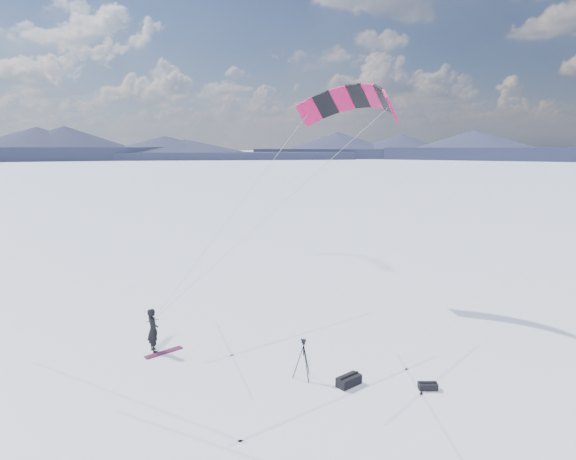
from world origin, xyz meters
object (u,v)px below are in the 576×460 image
snowboard (164,352)px  gear_bag_b (428,386)px  gear_bag_a (349,380)px  snowkiter (154,351)px  tripod (304,353)px

snowboard → gear_bag_b: (7.71, -7.06, 0.11)m
snowboard → gear_bag_a: size_ratio=1.62×
snowkiter → snowboard: bearing=-141.9°
tripod → snowboard: bearing=102.5°
snowkiter → gear_bag_b: (8.05, -7.39, 0.13)m
snowboard → snowkiter: bearing=119.6°
gear_bag_a → snowboard: bearing=120.0°
tripod → gear_bag_b: bearing=-66.9°
tripod → gear_bag_a: (1.22, -1.16, -0.79)m
snowkiter → gear_bag_a: 8.25m
gear_bag_b → snowkiter: bearing=162.6°
tripod → snowkiter: bearing=102.7°
snowkiter → snowboard: snowkiter is taller
snowkiter → gear_bag_a: snowkiter is taller
snowkiter → tripod: (4.50, -4.78, 0.97)m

